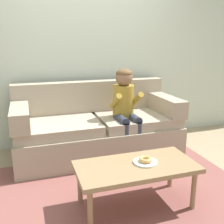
% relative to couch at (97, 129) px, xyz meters
% --- Properties ---
extents(ground, '(10.00, 10.00, 0.00)m').
position_rel_couch_xyz_m(ground, '(-0.06, -0.84, -0.34)').
color(ground, '#9E896B').
extents(wall_back, '(8.00, 0.10, 2.80)m').
position_rel_couch_xyz_m(wall_back, '(-0.06, 0.56, 1.06)').
color(wall_back, beige).
rests_on(wall_back, ground).
extents(area_rug, '(2.57, 1.99, 0.01)m').
position_rel_couch_xyz_m(area_rug, '(-0.06, -1.09, -0.33)').
color(area_rug, brown).
rests_on(area_rug, ground).
extents(couch, '(2.03, 0.90, 0.91)m').
position_rel_couch_xyz_m(couch, '(0.00, 0.00, 0.00)').
color(couch, tan).
rests_on(couch, ground).
extents(coffee_table, '(1.03, 0.51, 0.41)m').
position_rel_couch_xyz_m(coffee_table, '(0.02, -1.23, 0.03)').
color(coffee_table, '#937551').
rests_on(coffee_table, ground).
extents(person_child, '(0.34, 0.58, 1.10)m').
position_rel_couch_xyz_m(person_child, '(0.31, -0.20, 0.34)').
color(person_child, olive).
rests_on(person_child, ground).
extents(plate, '(0.21, 0.21, 0.01)m').
position_rel_couch_xyz_m(plate, '(0.10, -1.23, 0.08)').
color(plate, white).
rests_on(plate, coffee_table).
extents(donut, '(0.15, 0.15, 0.04)m').
position_rel_couch_xyz_m(donut, '(0.10, -1.23, 0.10)').
color(donut, tan).
rests_on(donut, plate).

